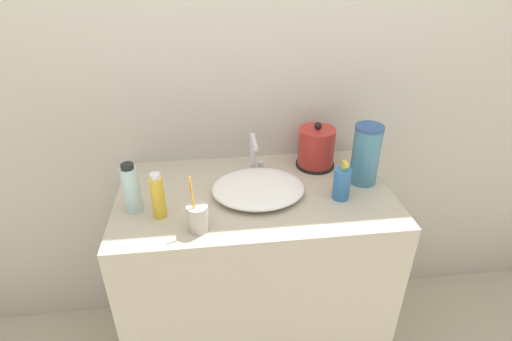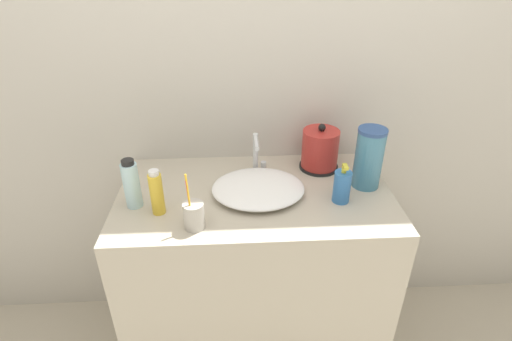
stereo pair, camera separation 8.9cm
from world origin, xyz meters
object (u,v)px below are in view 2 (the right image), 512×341
object	(u,v)px
faucet	(257,152)
toothbrush_cup	(194,215)
electric_kettle	(320,151)
lotion_bottle	(342,186)
mouthwash_bottle	(132,184)
water_pitcher	(369,158)
shampoo_bottle	(157,193)

from	to	relation	value
faucet	toothbrush_cup	bearing A→B (deg)	-122.80
electric_kettle	toothbrush_cup	xyz separation A→B (m)	(-0.51, -0.40, -0.03)
lotion_bottle	faucet	bearing A→B (deg)	142.13
mouthwash_bottle	water_pitcher	xyz separation A→B (m)	(0.91, 0.10, 0.03)
electric_kettle	lotion_bottle	world-z (taller)	electric_kettle
toothbrush_cup	mouthwash_bottle	xyz separation A→B (m)	(-0.24, 0.15, 0.04)
lotion_bottle	shampoo_bottle	size ratio (longest dim) A/B	0.92
lotion_bottle	water_pitcher	bearing A→B (deg)	40.36
lotion_bottle	water_pitcher	xyz separation A→B (m)	(0.13, 0.11, 0.06)
electric_kettle	water_pitcher	bearing A→B (deg)	-43.72
shampoo_bottle	water_pitcher	bearing A→B (deg)	10.10
electric_kettle	shampoo_bottle	xyz separation A→B (m)	(-0.65, -0.30, 0.00)
mouthwash_bottle	electric_kettle	bearing A→B (deg)	18.42
shampoo_bottle	water_pitcher	size ratio (longest dim) A/B	0.71
faucet	lotion_bottle	bearing A→B (deg)	-37.87
water_pitcher	faucet	bearing A→B (deg)	163.22
faucet	shampoo_bottle	size ratio (longest dim) A/B	0.97
electric_kettle	lotion_bottle	bearing A→B (deg)	-82.62
electric_kettle	shampoo_bottle	bearing A→B (deg)	-155.34
toothbrush_cup	lotion_bottle	xyz separation A→B (m)	(0.55, 0.13, 0.01)
lotion_bottle	electric_kettle	bearing A→B (deg)	97.38
faucet	water_pitcher	world-z (taller)	water_pitcher
lotion_bottle	shampoo_bottle	xyz separation A→B (m)	(-0.69, -0.04, 0.02)
toothbrush_cup	mouthwash_bottle	bearing A→B (deg)	148.33
lotion_bottle	shampoo_bottle	bearing A→B (deg)	-176.95
mouthwash_bottle	water_pitcher	bearing A→B (deg)	5.97
toothbrush_cup	mouthwash_bottle	world-z (taller)	toothbrush_cup
faucet	electric_kettle	distance (m)	0.28
toothbrush_cup	water_pitcher	bearing A→B (deg)	19.61
faucet	electric_kettle	world-z (taller)	electric_kettle
electric_kettle	water_pitcher	distance (m)	0.23
toothbrush_cup	lotion_bottle	bearing A→B (deg)	13.58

